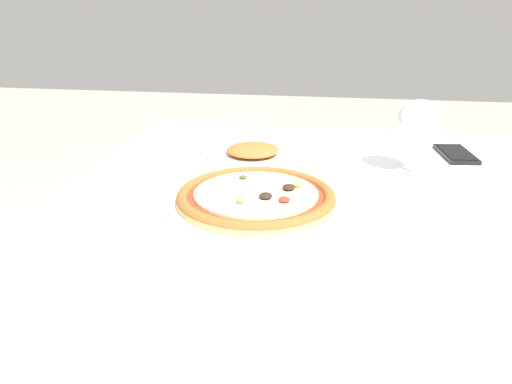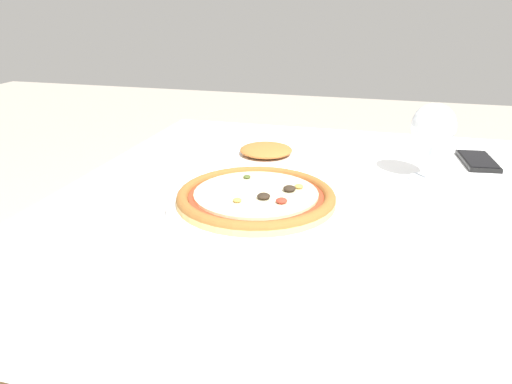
{
  "view_description": "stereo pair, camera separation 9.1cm",
  "coord_description": "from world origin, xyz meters",
  "px_view_note": "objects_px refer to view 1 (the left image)",
  "views": [
    {
      "loc": [
        -0.02,
        -0.9,
        1.12
      ],
      "look_at": [
        -0.15,
        -0.06,
        0.79
      ],
      "focal_mm": 35.0,
      "sensor_mm": 36.0,
      "label": 1
    },
    {
      "loc": [
        0.07,
        -0.88,
        1.12
      ],
      "look_at": [
        -0.15,
        -0.06,
        0.79
      ],
      "focal_mm": 35.0,
      "sensor_mm": 36.0,
      "label": 2
    }
  ],
  "objects_px": {
    "cell_phone": "(456,154)",
    "dining_table": "(334,243)",
    "side_plate": "(253,154)",
    "pizza_plate": "(256,199)",
    "wine_glass_far_left": "(419,122)",
    "fork": "(161,176)"
  },
  "relations": [
    {
      "from": "pizza_plate",
      "to": "wine_glass_far_left",
      "type": "relative_size",
      "value": 2.02
    },
    {
      "from": "dining_table",
      "to": "side_plate",
      "type": "height_order",
      "value": "side_plate"
    },
    {
      "from": "pizza_plate",
      "to": "side_plate",
      "type": "bearing_deg",
      "value": 100.35
    },
    {
      "from": "pizza_plate",
      "to": "wine_glass_far_left",
      "type": "bearing_deg",
      "value": 36.95
    },
    {
      "from": "cell_phone",
      "to": "fork",
      "type": "bearing_deg",
      "value": -158.75
    },
    {
      "from": "pizza_plate",
      "to": "cell_phone",
      "type": "height_order",
      "value": "pizza_plate"
    },
    {
      "from": "cell_phone",
      "to": "side_plate",
      "type": "relative_size",
      "value": 0.7
    },
    {
      "from": "wine_glass_far_left",
      "to": "cell_phone",
      "type": "xyz_separation_m",
      "value": [
        0.12,
        0.15,
        -0.11
      ]
    },
    {
      "from": "wine_glass_far_left",
      "to": "side_plate",
      "type": "height_order",
      "value": "wine_glass_far_left"
    },
    {
      "from": "pizza_plate",
      "to": "wine_glass_far_left",
      "type": "height_order",
      "value": "wine_glass_far_left"
    },
    {
      "from": "dining_table",
      "to": "side_plate",
      "type": "xyz_separation_m",
      "value": [
        -0.2,
        0.23,
        0.11
      ]
    },
    {
      "from": "fork",
      "to": "wine_glass_far_left",
      "type": "distance_m",
      "value": 0.56
    },
    {
      "from": "cell_phone",
      "to": "pizza_plate",
      "type": "bearing_deg",
      "value": -138.39
    },
    {
      "from": "pizza_plate",
      "to": "fork",
      "type": "distance_m",
      "value": 0.26
    },
    {
      "from": "fork",
      "to": "wine_glass_far_left",
      "type": "relative_size",
      "value": 1.03
    },
    {
      "from": "dining_table",
      "to": "side_plate",
      "type": "relative_size",
      "value": 5.15
    },
    {
      "from": "fork",
      "to": "side_plate",
      "type": "bearing_deg",
      "value": 42.57
    },
    {
      "from": "pizza_plate",
      "to": "cell_phone",
      "type": "distance_m",
      "value": 0.58
    },
    {
      "from": "dining_table",
      "to": "pizza_plate",
      "type": "bearing_deg",
      "value": -158.61
    },
    {
      "from": "fork",
      "to": "wine_glass_far_left",
      "type": "height_order",
      "value": "wine_glass_far_left"
    },
    {
      "from": "cell_phone",
      "to": "dining_table",
      "type": "bearing_deg",
      "value": -131.16
    },
    {
      "from": "side_plate",
      "to": "pizza_plate",
      "type": "bearing_deg",
      "value": -79.65
    }
  ]
}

